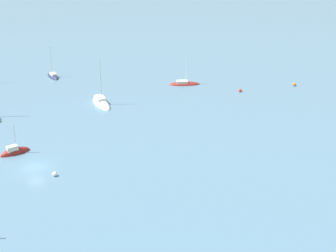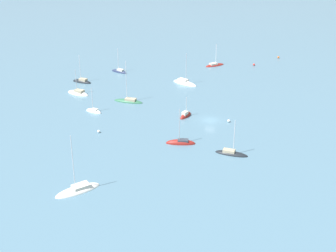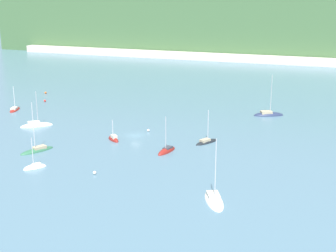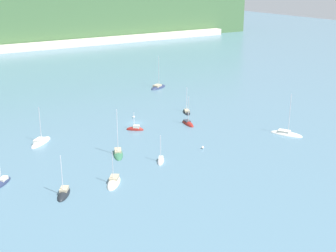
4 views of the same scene
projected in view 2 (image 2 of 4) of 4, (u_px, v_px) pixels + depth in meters
The scene contains 16 objects.
ground_plane at pixel (210, 120), 117.33m from camera, with size 600.00×600.00×0.00m, color slate.
sailboat_0 at pixel (215, 65), 161.41m from camera, with size 4.81×7.62×8.13m.
sailboat_1 at pixel (78, 94), 135.10m from camera, with size 6.37×7.27×8.25m.
sailboat_2 at pixel (181, 143), 105.21m from camera, with size 3.10×6.88×9.34m.
sailboat_4 at pixel (186, 116), 119.71m from camera, with size 4.84×4.27×6.12m.
sailboat_5 at pixel (78, 190), 86.84m from camera, with size 6.63×9.16×12.27m.
sailboat_6 at pixel (129, 101), 129.33m from camera, with size 5.46×8.53×12.27m.
sailboat_7 at pixel (231, 154), 100.43m from camera, with size 5.02×7.30×8.66m.
sailboat_8 at pixel (185, 83), 143.53m from camera, with size 8.12×7.80×10.62m.
sailboat_9 at pixel (82, 82), 144.93m from camera, with size 5.36×6.69×9.43m.
sailboat_10 at pixel (119, 72), 154.49m from camera, with size 5.49×5.83×8.73m.
sailboat_11 at pixel (94, 112), 122.46m from camera, with size 4.08×4.68×7.52m.
mooring_buoy_0 at pixel (254, 65), 161.39m from camera, with size 0.71×0.71×0.71m.
mooring_buoy_1 at pixel (278, 57), 169.94m from camera, with size 0.74×0.74×0.74m.
mooring_buoy_2 at pixel (229, 121), 116.22m from camera, with size 0.71×0.71×0.71m.
mooring_buoy_3 at pixel (99, 131), 110.47m from camera, with size 0.68×0.68×0.68m.
Camera 2 is at (105.86, -23.34, 46.15)m, focal length 50.00 mm.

